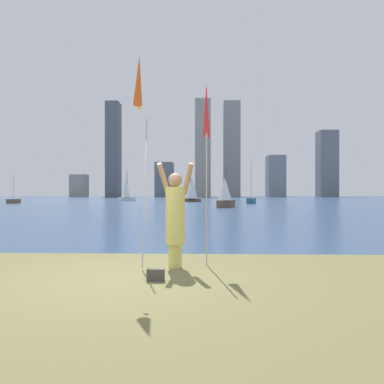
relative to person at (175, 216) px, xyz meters
name	(u,v)px	position (x,y,z in m)	size (l,w,h in m)	color
ground	(195,201)	(-0.83, 49.94, -1.06)	(120.00, 138.00, 0.12)	brown
person	(175,216)	(0.00, 0.00, 0.00)	(0.75, 0.55, 2.04)	#D8CC66
kite_flag_left	(139,88)	(-0.61, -0.55, 2.33)	(0.16, 1.14, 3.92)	#B2B2B7
kite_flag_right	(206,115)	(0.61, 0.55, 2.05)	(0.16, 0.89, 3.69)	#B2B2B7
bag	(156,275)	(-0.24, -1.07, -0.90)	(0.29, 0.13, 0.20)	#4C4742
sailboat_0	(14,201)	(-23.50, 38.64, -0.70)	(0.76, 2.25, 3.62)	brown
sailboat_1	(225,192)	(2.56, 27.35, 0.40)	(1.91, 2.44, 3.90)	brown
sailboat_2	(192,189)	(-1.15, 46.38, 0.80)	(3.03, 2.06, 4.49)	brown
sailboat_3	(251,200)	(6.44, 38.70, -0.62)	(1.38, 1.99, 5.52)	#2D6084
sailboat_5	(126,190)	(-11.81, 51.02, 0.71)	(2.55, 2.41, 4.75)	white
skyline_tower_0	(79,186)	(-35.46, 97.94, 2.20)	(4.58, 3.81, 6.39)	gray
skyline_tower_1	(113,150)	(-26.10, 100.50, 12.86)	(3.73, 5.19, 27.72)	#565B66
skyline_tower_2	(164,180)	(-10.61, 96.94, 3.82)	(4.86, 6.92, 9.65)	slate
skyline_tower_3	(203,149)	(0.31, 96.19, 12.44)	(4.28, 7.31, 26.87)	gray
skyline_tower_4	(232,150)	(8.57, 99.26, 12.61)	(4.67, 5.21, 27.23)	gray
skyline_tower_5	(276,176)	(21.13, 99.04, 4.87)	(4.85, 6.05, 11.73)	gray
skyline_tower_6	(327,164)	(35.14, 97.26, 8.23)	(5.04, 5.04, 18.45)	slate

